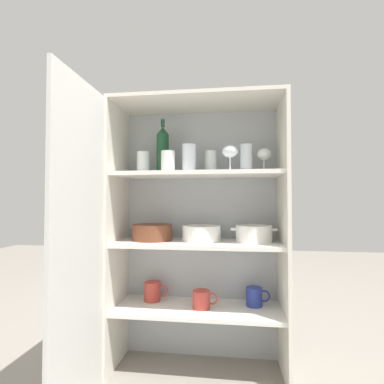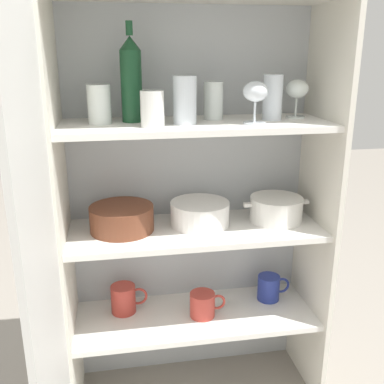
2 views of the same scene
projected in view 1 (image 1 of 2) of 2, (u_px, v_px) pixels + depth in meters
name	position (u px, v px, depth m)	size (l,w,h in m)	color
cupboard_back_panel	(201.00, 232.00, 1.70)	(0.88, 0.02, 1.37)	#B2B7BC
cupboard_side_left	(117.00, 235.00, 1.60)	(0.02, 0.34, 1.37)	silver
cupboard_side_right	(283.00, 237.00, 1.49)	(0.02, 0.34, 1.37)	silver
cupboard_top_panel	(197.00, 103.00, 1.56)	(0.88, 0.34, 0.02)	silver
shelf_board_lower	(197.00, 309.00, 1.53)	(0.84, 0.30, 0.02)	white
shelf_board_middle	(197.00, 244.00, 1.54)	(0.84, 0.30, 0.02)	white
shelf_board_upper	(197.00, 175.00, 1.55)	(0.84, 0.30, 0.02)	white
cupboard_door	(79.00, 245.00, 1.21)	(0.02, 0.44, 1.37)	silver
tumbler_glass_0	(168.00, 162.00, 1.51)	(0.07, 0.07, 0.10)	white
tumbler_glass_1	(143.00, 163.00, 1.61)	(0.07, 0.07, 0.12)	white
tumbler_glass_2	(189.00, 158.00, 1.53)	(0.07, 0.07, 0.14)	white
tumbler_glass_3	(246.00, 158.00, 1.53)	(0.06, 0.06, 0.14)	white
tumbler_glass_4	(211.00, 162.00, 1.59)	(0.06, 0.06, 0.12)	white
wine_glass_0	(230.00, 153.00, 1.47)	(0.08, 0.08, 0.13)	white
wine_glass_1	(264.00, 156.00, 1.55)	(0.08, 0.08, 0.13)	white
wine_bottle	(163.00, 150.00, 1.63)	(0.07, 0.07, 0.30)	#194728
plate_stack_white	(202.00, 233.00, 1.57)	(0.20, 0.20, 0.08)	white
mixing_bowl_large	(152.00, 232.00, 1.60)	(0.21, 0.21, 0.08)	brown
casserole_dish	(254.00, 234.00, 1.52)	(0.23, 0.18, 0.09)	white
coffee_mug_primary	(153.00, 291.00, 1.62)	(0.13, 0.09, 0.10)	#BC3D33
coffee_mug_extra_1	(255.00, 297.00, 1.55)	(0.12, 0.08, 0.10)	#283893
coffee_mug_extra_2	(202.00, 299.00, 1.51)	(0.13, 0.09, 0.09)	#BC3D33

